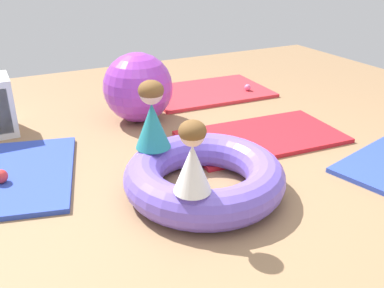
# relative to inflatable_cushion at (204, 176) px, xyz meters

# --- Properties ---
(ground_plane) EXTENTS (8.00, 8.00, 0.00)m
(ground_plane) POSITION_rel_inflatable_cushion_xyz_m (0.11, -0.08, -0.14)
(ground_plane) COLOR #93704C
(gym_mat_near_right) EXTENTS (1.51, 1.05, 0.04)m
(gym_mat_near_right) POSITION_rel_inflatable_cushion_xyz_m (1.17, 2.07, -0.12)
(gym_mat_near_right) COLOR red
(gym_mat_near_right) RESTS_ON ground
(gym_mat_center_rear) EXTENTS (1.56, 0.95, 0.04)m
(gym_mat_center_rear) POSITION_rel_inflatable_cushion_xyz_m (0.96, 0.62, -0.12)
(gym_mat_center_rear) COLOR red
(gym_mat_center_rear) RESTS_ON ground
(inflatable_cushion) EXTENTS (1.18, 1.18, 0.28)m
(inflatable_cushion) POSITION_rel_inflatable_cushion_xyz_m (0.00, 0.00, 0.00)
(inflatable_cushion) COLOR #7056D1
(inflatable_cushion) RESTS_ON ground
(child_in_teal) EXTENTS (0.38, 0.38, 0.52)m
(child_in_teal) POSITION_rel_inflatable_cushion_xyz_m (-0.25, 0.36, 0.39)
(child_in_teal) COLOR teal
(child_in_teal) RESTS_ON inflatable_cushion
(child_in_white) EXTENTS (0.34, 0.34, 0.47)m
(child_in_white) POSITION_rel_inflatable_cushion_xyz_m (-0.27, -0.35, 0.37)
(child_in_white) COLOR white
(child_in_white) RESTS_ON inflatable_cushion
(play_ball_red) EXTENTS (0.11, 0.11, 0.11)m
(play_ball_red) POSITION_rel_inflatable_cushion_xyz_m (-1.34, 0.76, -0.05)
(play_ball_red) COLOR red
(play_ball_red) RESTS_ON gym_mat_near_left
(play_ball_pink) EXTENTS (0.08, 0.08, 0.08)m
(play_ball_pink) POSITION_rel_inflatable_cushion_xyz_m (1.61, 1.85, -0.06)
(play_ball_pink) COLOR pink
(play_ball_pink) RESTS_ON gym_mat_near_right
(exercise_ball_large) EXTENTS (0.72, 0.72, 0.72)m
(exercise_ball_large) POSITION_rel_inflatable_cushion_xyz_m (0.09, 1.61, 0.22)
(exercise_ball_large) COLOR purple
(exercise_ball_large) RESTS_ON ground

